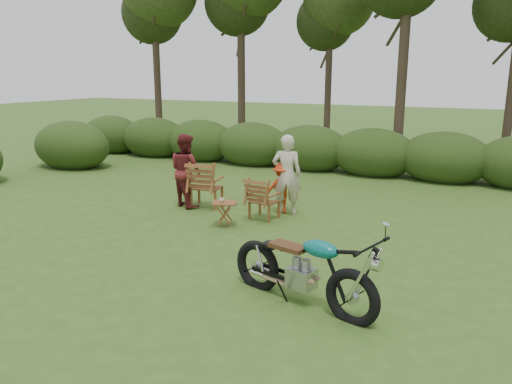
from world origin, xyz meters
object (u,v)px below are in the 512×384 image
at_px(side_table, 225,214).
at_px(adult_a, 286,214).
at_px(motorcycle, 301,302).
at_px(lawn_chair_left, 207,206).
at_px(adult_b, 187,206).
at_px(lawn_chair_right, 264,219).
at_px(child, 281,213).
at_px(cup, 222,200).

distance_m(side_table, adult_a, 1.58).
bearing_deg(side_table, adult_a, 60.86).
xyz_separation_m(motorcycle, lawn_chair_left, (-3.67, 3.64, 0.00)).
xyz_separation_m(lawn_chair_left, adult_b, (-0.44, -0.15, 0.00)).
xyz_separation_m(lawn_chair_right, lawn_chair_left, (-1.59, 0.32, 0.00)).
bearing_deg(lawn_chair_left, motorcycle, 124.49).
relative_size(lawn_chair_left, adult_a, 0.61).
height_order(motorcycle, lawn_chair_right, motorcycle).
relative_size(lawn_chair_right, side_table, 1.77).
height_order(motorcycle, child, motorcycle).
bearing_deg(lawn_chair_right, adult_b, 2.08).
bearing_deg(cup, child, 64.37).
bearing_deg(motorcycle, side_table, 151.53).
height_order(motorcycle, side_table, motorcycle).
bearing_deg(lawn_chair_right, child, -97.61).
height_order(lawn_chair_right, cup, cup).
relative_size(side_table, adult_b, 0.30).
distance_m(motorcycle, cup, 3.65).
xyz_separation_m(motorcycle, adult_b, (-4.11, 3.48, 0.00)).
relative_size(motorcycle, lawn_chair_right, 2.47).
relative_size(cup, adult_b, 0.07).
xyz_separation_m(adult_a, child, (-0.13, 0.04, 0.00)).
bearing_deg(side_table, lawn_chair_left, 134.22).
relative_size(lawn_chair_right, lawn_chair_left, 0.83).
relative_size(adult_a, child, 1.56).
bearing_deg(child, lawn_chair_left, -15.70).
xyz_separation_m(motorcycle, side_table, (-2.57, 2.50, 0.25)).
xyz_separation_m(adult_a, adult_b, (-2.30, -0.38, 0.00)).
bearing_deg(lawn_chair_left, cup, 121.72).
height_order(cup, child, cup).
distance_m(adult_a, child, 0.13).
bearing_deg(motorcycle, adult_a, 130.92).
xyz_separation_m(side_table, child, (0.63, 1.40, -0.25)).
distance_m(lawn_chair_right, cup, 1.13).
height_order(cup, adult_a, adult_a).
bearing_deg(adult_a, motorcycle, 100.00).
relative_size(lawn_chair_left, cup, 9.53).
xyz_separation_m(cup, adult_a, (0.80, 1.38, -0.54)).
bearing_deg(adult_a, adult_b, -5.72).
bearing_deg(child, motorcycle, 92.15).
bearing_deg(adult_a, lawn_chair_right, 48.18).
height_order(motorcycle, adult_b, adult_b).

